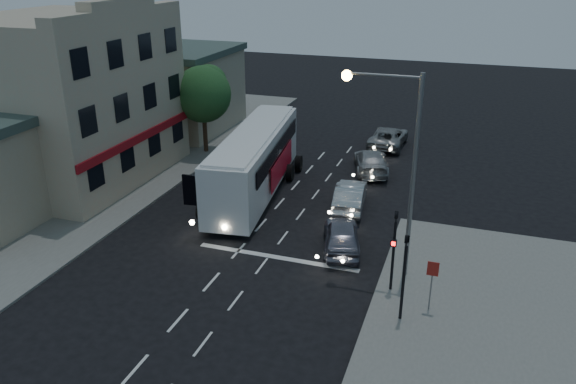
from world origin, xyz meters
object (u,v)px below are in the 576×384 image
(tour_bus, at_px, (255,160))
(car_sedan_c, at_px, (388,137))
(traffic_signal_main, at_px, (394,241))
(car_suv, at_px, (342,236))
(regulatory_sign, at_px, (432,278))
(car_sedan_a, at_px, (350,195))
(street_tree, at_px, (203,92))
(car_sedan_b, at_px, (371,161))
(streetlight, at_px, (399,154))
(traffic_signal_side, at_px, (405,267))

(tour_bus, distance_m, car_sedan_c, 13.27)
(traffic_signal_main, bearing_deg, tour_bus, 139.05)
(tour_bus, distance_m, traffic_signal_main, 12.62)
(car_suv, xyz_separation_m, car_sedan_c, (-0.52, 16.95, -0.00))
(car_suv, bearing_deg, regulatory_sign, 123.58)
(tour_bus, bearing_deg, regulatory_sign, -47.01)
(car_sedan_a, xyz_separation_m, car_sedan_c, (0.19, 11.97, -0.02))
(car_sedan_c, height_order, street_tree, street_tree)
(car_sedan_b, relative_size, car_sedan_c, 0.96)
(streetlight, xyz_separation_m, street_tree, (-15.55, 12.82, -1.23))
(tour_bus, bearing_deg, car_sedan_c, 55.03)
(car_sedan_c, height_order, traffic_signal_side, traffic_signal_side)
(car_sedan_a, distance_m, streetlight, 8.91)
(traffic_signal_main, relative_size, regulatory_sign, 1.86)
(car_sedan_c, relative_size, traffic_signal_side, 1.28)
(regulatory_sign, relative_size, street_tree, 0.35)
(tour_bus, bearing_deg, traffic_signal_side, -52.48)
(tour_bus, distance_m, traffic_signal_side, 14.48)
(car_sedan_a, height_order, street_tree, street_tree)
(traffic_signal_side, bearing_deg, car_sedan_c, 100.64)
(regulatory_sign, bearing_deg, car_suv, 138.74)
(car_suv, distance_m, car_sedan_c, 16.96)
(regulatory_sign, bearing_deg, traffic_signal_main, 149.16)
(car_sedan_c, distance_m, regulatory_sign, 21.62)
(streetlight, bearing_deg, car_sedan_b, 104.75)
(tour_bus, height_order, streetlight, streetlight)
(traffic_signal_side, xyz_separation_m, regulatory_sign, (1.00, 0.96, -0.82))
(traffic_signal_main, relative_size, street_tree, 0.66)
(car_sedan_a, xyz_separation_m, regulatory_sign, (5.31, -9.01, 0.85))
(traffic_signal_side, relative_size, regulatory_sign, 1.86)
(tour_bus, relative_size, car_suv, 3.03)
(traffic_signal_side, xyz_separation_m, streetlight, (-0.96, 3.40, 3.31))
(tour_bus, xyz_separation_m, traffic_signal_main, (9.53, -8.27, 0.31))
(traffic_signal_main, bearing_deg, car_suv, 133.84)
(car_sedan_b, distance_m, traffic_signal_side, 16.79)
(car_sedan_c, bearing_deg, regulatory_sign, 104.94)
(car_sedan_a, bearing_deg, car_sedan_c, -97.62)
(car_sedan_a, bearing_deg, traffic_signal_main, 107.56)
(car_sedan_b, relative_size, streetlight, 0.56)
(car_suv, bearing_deg, tour_bus, -53.53)
(regulatory_sign, distance_m, streetlight, 5.18)
(street_tree, bearing_deg, tour_bus, -43.60)
(car_sedan_c, xyz_separation_m, streetlight, (3.17, -18.55, 5.01))
(car_sedan_a, relative_size, car_sedan_c, 0.87)
(car_sedan_a, height_order, traffic_signal_main, traffic_signal_main)
(streetlight, bearing_deg, street_tree, 140.49)
(car_suv, height_order, car_sedan_b, same)
(car_sedan_a, xyz_separation_m, traffic_signal_side, (4.31, -9.97, 1.67))
(car_sedan_a, xyz_separation_m, streetlight, (3.35, -6.57, 4.98))
(tour_bus, xyz_separation_m, street_tree, (-6.28, 5.98, 2.38))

